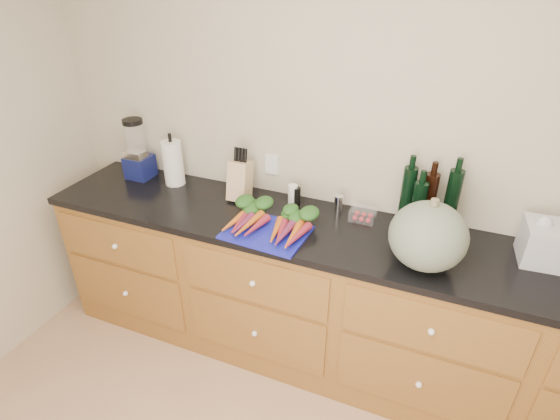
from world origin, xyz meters
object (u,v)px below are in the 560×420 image
at_px(cutting_board, 266,232).
at_px(knife_block, 240,181).
at_px(squash, 428,236).
at_px(blender_appliance, 137,152).
at_px(tomato_box, 363,214).
at_px(carrots, 270,222).
at_px(paper_towel, 173,163).

height_order(cutting_board, knife_block, knife_block).
bearing_deg(squash, blender_appliance, 171.10).
height_order(blender_appliance, knife_block, blender_appliance).
bearing_deg(cutting_board, tomato_box, 37.10).
distance_m(carrots, paper_towel, 0.83).
distance_m(squash, tomato_box, 0.48).
relative_size(cutting_board, knife_block, 1.82).
xyz_separation_m(paper_towel, knife_block, (0.48, -0.02, -0.03)).
xyz_separation_m(paper_towel, tomato_box, (1.22, 0.01, -0.11)).
distance_m(carrots, tomato_box, 0.52).
xyz_separation_m(squash, tomato_box, (-0.36, 0.30, -0.13)).
bearing_deg(blender_appliance, knife_block, -1.37).
bearing_deg(knife_block, blender_appliance, 178.63).
bearing_deg(carrots, squash, -1.59).
bearing_deg(knife_block, carrots, -39.47).
distance_m(cutting_board, paper_towel, 0.85).
height_order(carrots, paper_towel, paper_towel).
xyz_separation_m(carrots, tomato_box, (0.44, 0.28, -0.01)).
xyz_separation_m(blender_appliance, tomato_box, (1.48, 0.01, -0.14)).
height_order(paper_towel, knife_block, paper_towel).
distance_m(cutting_board, blender_appliance, 1.11).
bearing_deg(squash, carrots, 178.41).
height_order(cutting_board, paper_towel, paper_towel).
bearing_deg(paper_towel, squash, -10.46).
distance_m(carrots, knife_block, 0.40).
height_order(squash, blender_appliance, blender_appliance).
bearing_deg(blender_appliance, tomato_box, 0.47).
height_order(cutting_board, squash, squash).
bearing_deg(tomato_box, cutting_board, -142.90).
distance_m(squash, paper_towel, 1.60).
bearing_deg(blender_appliance, cutting_board, -16.89).
bearing_deg(paper_towel, tomato_box, 0.47).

